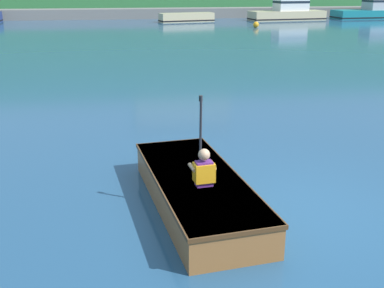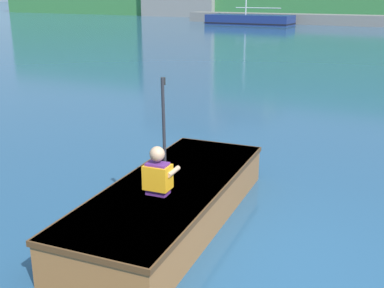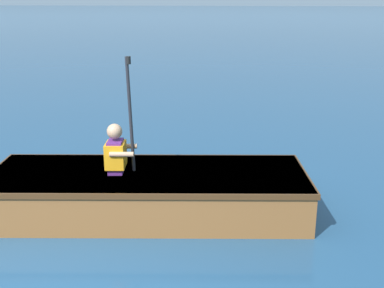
% 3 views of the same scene
% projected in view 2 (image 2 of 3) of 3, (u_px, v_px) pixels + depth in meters
% --- Properties ---
extents(ground_plane, '(300.00, 300.00, 0.00)m').
position_uv_depth(ground_plane, '(268.00, 275.00, 4.74)').
color(ground_plane, navy).
extents(moored_boat_dock_center_far, '(7.81, 2.84, 5.49)m').
position_uv_depth(moored_boat_dock_center_far, '(249.00, 20.00, 43.18)').
color(moored_boat_dock_center_far, navy).
rests_on(moored_boat_dock_center_far, ground).
extents(rowboat_foreground, '(1.70, 3.76, 0.50)m').
position_uv_depth(rowboat_foreground, '(173.00, 198.00, 5.82)').
color(rowboat_foreground, '#935B2D').
rests_on(rowboat_foreground, ground).
extents(person_paddler, '(0.39, 0.36, 1.29)m').
position_uv_depth(person_paddler, '(158.00, 172.00, 5.33)').
color(person_paddler, '#592672').
rests_on(person_paddler, rowboat_foreground).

